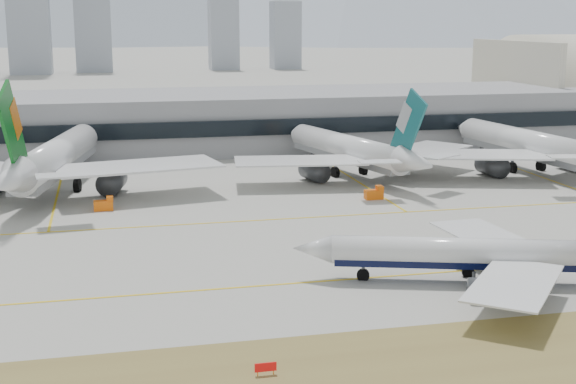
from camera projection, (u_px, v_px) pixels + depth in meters
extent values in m
plane|color=gray|center=(264.00, 274.00, 111.18)|extent=(3000.00, 3000.00, 0.00)
cube|color=brown|center=(326.00, 369.00, 80.69)|extent=(360.00, 18.00, 0.06)
cube|color=yellow|center=(271.00, 285.00, 106.41)|extent=(360.00, 0.45, 0.04)
cube|color=yellow|center=(230.00, 222.00, 139.75)|extent=(360.00, 0.45, 0.04)
cylinder|color=white|center=(465.00, 252.00, 106.59)|extent=(34.74, 14.43, 3.85)
cube|color=black|center=(464.00, 260.00, 106.82)|extent=(33.89, 13.66, 1.73)
cone|color=white|center=(312.00, 249.00, 108.25)|extent=(6.30, 5.31, 3.85)
cube|color=white|center=(486.00, 236.00, 116.76)|extent=(10.09, 19.59, 0.23)
cylinder|color=#3F4247|center=(475.00, 257.00, 113.89)|extent=(6.48, 4.55, 2.89)
cube|color=#3F4247|center=(476.00, 249.00, 113.65)|extent=(2.42, 1.02, 1.35)
cube|color=white|center=(515.00, 283.00, 95.93)|extent=(18.85, 20.17, 0.23)
cylinder|color=#3F4247|center=(492.00, 289.00, 100.01)|extent=(6.48, 4.55, 2.89)
cube|color=#3F4247|center=(492.00, 281.00, 99.77)|extent=(2.42, 1.02, 1.35)
cylinder|color=#3F4247|center=(363.00, 272.00, 108.33)|extent=(0.46, 0.46, 2.31)
cylinder|color=black|center=(363.00, 275.00, 108.43)|extent=(1.86, 1.17, 1.73)
cylinder|color=#3F4247|center=(474.00, 280.00, 104.72)|extent=(0.46, 0.46, 2.31)
cylinder|color=black|center=(473.00, 284.00, 104.82)|extent=(1.86, 1.17, 1.73)
cylinder|color=#3F4247|center=(468.00, 269.00, 109.60)|extent=(0.46, 0.46, 2.31)
cylinder|color=black|center=(468.00, 272.00, 109.70)|extent=(1.86, 1.17, 1.73)
cylinder|color=white|center=(56.00, 155.00, 164.59)|extent=(16.39, 50.33, 6.61)
cube|color=slate|center=(57.00, 164.00, 164.97)|extent=(15.22, 49.15, 2.98)
cone|color=white|center=(87.00, 136.00, 192.76)|extent=(8.00, 8.80, 6.61)
cone|color=white|center=(10.00, 181.00, 134.54)|extent=(8.69, 12.20, 6.61)
cube|color=white|center=(138.00, 166.00, 158.10)|extent=(33.88, 20.13, 0.40)
cube|color=white|center=(64.00, 175.00, 136.71)|extent=(9.76, 5.89, 0.26)
cylinder|color=#3F4247|center=(112.00, 181.00, 161.93)|extent=(6.51, 9.15, 4.96)
cube|color=#3F4247|center=(111.00, 171.00, 161.52)|extent=(1.17, 3.50, 2.32)
cube|color=#0D5C1A|center=(13.00, 131.00, 136.29)|extent=(3.32, 13.68, 17.74)
cube|color=#C35D0B|center=(14.00, 119.00, 137.24)|extent=(1.95, 6.26, 7.59)
cylinder|color=#3F4247|center=(79.00, 164.00, 184.27)|extent=(0.79, 0.79, 3.97)
cylinder|color=black|center=(79.00, 168.00, 184.44)|extent=(1.72, 3.15, 2.98)
cylinder|color=#3F4247|center=(35.00, 182.00, 164.22)|extent=(0.79, 0.79, 3.97)
cylinder|color=black|center=(35.00, 186.00, 164.40)|extent=(1.72, 3.15, 2.98)
cylinder|color=#3F4247|center=(77.00, 182.00, 164.45)|extent=(0.79, 0.79, 3.97)
cylinder|color=black|center=(77.00, 186.00, 164.63)|extent=(1.72, 3.15, 2.98)
cylinder|color=white|center=(347.00, 147.00, 181.37)|extent=(15.97, 43.26, 5.71)
cube|color=slate|center=(347.00, 154.00, 181.70)|extent=(14.93, 42.22, 2.57)
cone|color=white|center=(296.00, 134.00, 203.04)|extent=(7.13, 7.78, 5.71)
cone|color=white|center=(416.00, 162.00, 158.24)|extent=(7.86, 10.69, 5.71)
cube|color=white|center=(419.00, 150.00, 182.87)|extent=(29.56, 26.27, 0.34)
cube|color=white|center=(441.00, 156.00, 163.01)|extent=(9.00, 7.79, 0.23)
cylinder|color=#3F4247|center=(393.00, 164.00, 183.73)|extent=(5.89, 8.02, 4.28)
cube|color=#3F4247|center=(393.00, 156.00, 183.37)|extent=(1.14, 3.01, 2.00)
cube|color=white|center=(300.00, 161.00, 169.18)|extent=(28.89, 16.26, 0.34)
cube|color=white|center=(379.00, 162.00, 156.42)|extent=(8.27, 4.75, 0.23)
cylinder|color=#3F4247|center=(314.00, 171.00, 174.61)|extent=(5.89, 8.02, 4.28)
cube|color=#3F4247|center=(314.00, 163.00, 174.25)|extent=(1.14, 3.01, 2.00)
cube|color=#165B61|center=(408.00, 126.00, 159.43)|extent=(3.38, 11.71, 15.31)
cube|color=#A3A7AC|center=(405.00, 117.00, 160.12)|extent=(1.91, 5.38, 6.55)
cylinder|color=#3F4247|center=(312.00, 157.00, 196.62)|extent=(0.69, 0.69, 3.43)
cylinder|color=black|center=(312.00, 159.00, 196.77)|extent=(1.59, 2.73, 2.57)
cylinder|color=#3F4247|center=(335.00, 169.00, 179.63)|extent=(0.69, 0.69, 3.43)
cylinder|color=black|center=(335.00, 173.00, 179.78)|extent=(1.59, 2.73, 2.57)
cylinder|color=#3F4247|center=(363.00, 167.00, 182.93)|extent=(0.69, 0.69, 3.43)
cylinder|color=black|center=(363.00, 170.00, 183.08)|extent=(1.59, 2.73, 2.57)
cylinder|color=white|center=(525.00, 142.00, 186.27)|extent=(10.91, 46.31, 6.08)
cube|color=slate|center=(524.00, 149.00, 186.62)|extent=(9.90, 45.30, 2.73)
cone|color=white|center=(464.00, 128.00, 210.73)|extent=(6.78, 7.62, 6.08)
cylinder|color=#3F4247|center=(573.00, 160.00, 187.24)|extent=(5.34, 8.09, 4.56)
cube|color=#3F4247|center=(573.00, 153.00, 186.85)|extent=(0.79, 3.22, 2.13)
cube|color=white|center=(479.00, 154.00, 174.99)|extent=(31.71, 20.85, 0.36)
cube|color=white|center=(570.00, 157.00, 159.33)|extent=(9.24, 6.13, 0.24)
cylinder|color=#3F4247|center=(492.00, 166.00, 180.24)|extent=(5.34, 8.09, 4.56)
cube|color=#3F4247|center=(493.00, 158.00, 179.86)|extent=(0.79, 3.22, 2.13)
cylinder|color=#3F4247|center=(482.00, 152.00, 203.42)|extent=(0.73, 0.73, 3.65)
cylinder|color=black|center=(482.00, 155.00, 203.58)|extent=(1.35, 2.83, 2.73)
cylinder|color=#3F4247|center=(512.00, 165.00, 184.85)|extent=(0.73, 0.73, 3.65)
cylinder|color=black|center=(512.00, 168.00, 185.01)|extent=(1.35, 2.83, 2.73)
cylinder|color=#3F4247|center=(541.00, 163.00, 187.38)|extent=(0.73, 0.73, 3.65)
cylinder|color=black|center=(541.00, 166.00, 187.53)|extent=(1.35, 2.83, 2.73)
cube|color=gray|center=(181.00, 121.00, 219.17)|extent=(280.00, 42.00, 15.00)
cube|color=black|center=(190.00, 130.00, 198.59)|extent=(280.00, 1.20, 4.00)
cube|color=beige|center=(513.00, 84.00, 261.03)|extent=(2.00, 57.00, 27.90)
cube|color=red|center=(266.00, 367.00, 79.14)|extent=(2.20, 0.15, 0.90)
cylinder|color=orange|center=(258.00, 374.00, 79.10)|extent=(0.10, 0.10, 0.50)
cylinder|color=orange|center=(274.00, 372.00, 79.45)|extent=(0.10, 0.10, 0.50)
cube|color=orange|center=(374.00, 195.00, 157.57)|extent=(3.50, 2.00, 1.80)
cube|color=orange|center=(380.00, 188.00, 157.58)|extent=(1.20, 1.80, 1.00)
cylinder|color=black|center=(369.00, 198.00, 156.66)|extent=(0.70, 0.30, 0.70)
cylinder|color=black|center=(367.00, 197.00, 158.18)|extent=(0.70, 0.30, 0.70)
cylinder|color=black|center=(381.00, 198.00, 157.19)|extent=(0.70, 0.30, 0.70)
cylinder|color=black|center=(378.00, 196.00, 158.71)|extent=(0.70, 0.30, 0.70)
cube|color=orange|center=(103.00, 206.00, 148.23)|extent=(3.50, 2.00, 1.80)
cube|color=orange|center=(110.00, 199.00, 148.24)|extent=(1.20, 1.80, 1.00)
cylinder|color=black|center=(97.00, 210.00, 147.32)|extent=(0.70, 0.30, 0.70)
cylinder|color=black|center=(97.00, 208.00, 148.85)|extent=(0.70, 0.30, 0.70)
cylinder|color=black|center=(110.00, 209.00, 147.85)|extent=(0.70, 0.30, 0.70)
cylinder|color=black|center=(110.00, 207.00, 149.37)|extent=(0.70, 0.30, 0.70)
cube|color=#959DAA|center=(92.00, 20.00, 541.35)|extent=(24.00, 21.60, 70.00)
cube|color=#959DAA|center=(223.00, 30.00, 567.48)|extent=(20.00, 18.00, 55.00)
cube|color=#959DAA|center=(285.00, 35.00, 578.11)|extent=(20.00, 18.00, 48.00)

